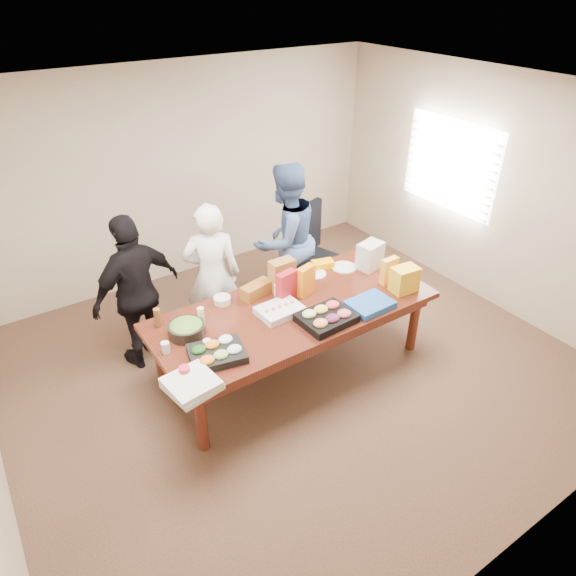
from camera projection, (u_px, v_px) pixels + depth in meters
floor at (294, 367)px, 5.38m from camera, size 5.50×5.00×0.02m
ceiling at (296, 98)px, 3.93m from camera, size 5.50×5.00×0.02m
wall_back at (183, 175)px, 6.42m from camera, size 5.50×0.04×2.70m
wall_front at (542, 427)px, 2.90m from camera, size 5.50×0.04×2.70m
wall_right at (489, 191)px, 5.95m from camera, size 0.04×5.00×2.70m
window_panel at (450, 165)px, 6.28m from camera, size 0.03×1.40×1.10m
window_blinds at (447, 166)px, 6.26m from camera, size 0.04×1.36×1.00m
conference_table at (294, 338)px, 5.18m from camera, size 2.80×1.20×0.75m
office_chair at (317, 257)px, 6.22m from camera, size 0.73×0.73×1.14m
person_center at (212, 276)px, 5.36m from camera, size 0.70×0.59×1.63m
person_right at (285, 240)px, 5.87m from camera, size 0.99×0.83×1.81m
person_left at (137, 292)px, 5.06m from camera, size 1.05×0.65×1.66m
veggie_tray at (217, 354)px, 4.33m from camera, size 0.53×0.45×0.07m
fruit_tray at (326, 318)px, 4.76m from camera, size 0.52×0.41×0.08m
sheet_cake at (280, 310)px, 4.87m from camera, size 0.43×0.33×0.07m
salad_bowl at (186, 330)px, 4.58m from camera, size 0.38×0.38×0.11m
chip_bag_blue at (370, 304)px, 4.97m from camera, size 0.43×0.33×0.06m
chip_bag_red at (286, 286)px, 5.01m from camera, size 0.23×0.13×0.31m
chip_bag_yellow at (389, 271)px, 5.30m from camera, size 0.19×0.08×0.28m
chip_bag_orange at (306, 281)px, 5.11m from camera, size 0.22×0.14×0.31m
mayo_jar at (278, 290)px, 5.13m from camera, size 0.10×0.10×0.13m
mustard_bottle at (293, 272)px, 5.40m from camera, size 0.07×0.07×0.17m
dressing_bottle at (158, 318)px, 4.66m from camera, size 0.07×0.07×0.20m
ranch_bottle at (201, 317)px, 4.69m from camera, size 0.08×0.08×0.19m
banana_bunch at (323, 264)px, 5.62m from camera, size 0.26×0.19×0.08m
bread_loaf at (257, 290)px, 5.13m from camera, size 0.36×0.22×0.13m
kraft_bag at (282, 275)px, 5.18m from camera, size 0.25×0.15×0.33m
red_cup at (185, 373)px, 4.09m from camera, size 0.10×0.10×0.12m
clear_cup_a at (208, 345)px, 4.40m from camera, size 0.09×0.09×0.10m
clear_cup_b at (166, 347)px, 4.37m from camera, size 0.09×0.09×0.10m
pizza_box_lower at (192, 386)px, 4.01m from camera, size 0.43×0.43×0.04m
pizza_box_upper at (191, 382)px, 3.99m from camera, size 0.41×0.41×0.04m
plate_a at (344, 267)px, 5.63m from camera, size 0.32×0.32×0.02m
plate_b at (315, 274)px, 5.51m from camera, size 0.25×0.25×0.01m
dip_bowl_a at (308, 273)px, 5.48m from camera, size 0.17×0.17×0.07m
dip_bowl_b at (222, 300)px, 5.03m from camera, size 0.21×0.21×0.07m
grocery_bag_white at (370, 255)px, 5.57m from camera, size 0.31×0.25×0.29m
grocery_bag_yellow at (405, 279)px, 5.17m from camera, size 0.28×0.21×0.26m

